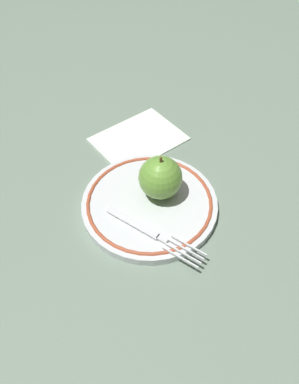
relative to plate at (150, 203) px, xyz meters
The scene contains 5 objects.
ground_plane 0.02m from the plate, 48.65° to the left, with size 2.00×2.00×0.00m, color slate.
plate is the anchor object (origin of this frame).
apple_red_whole 0.05m from the plate, 87.44° to the left, with size 0.07×0.07×0.08m.
fork 0.06m from the plate, 47.30° to the right, with size 0.17×0.04×0.00m.
napkin_folded 0.17m from the plate, 139.23° to the left, with size 0.12×0.16×0.01m, color white.
Camera 1 is at (0.24, -0.30, 0.48)m, focal length 35.00 mm.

